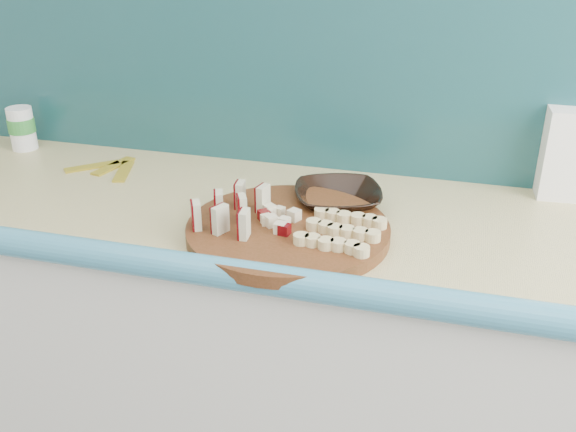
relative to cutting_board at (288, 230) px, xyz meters
The scene contains 10 objects.
kitchen_counter 0.49m from the cutting_board, 123.35° to the left, with size 2.20×0.63×0.91m.
backsplash 0.48m from the cutting_board, 101.06° to the left, with size 2.20×0.02×0.50m, color teal.
cutting_board is the anchor object (origin of this frame).
apple_wedges 0.12m from the cutting_board, behind, with size 0.13×0.17×0.06m.
apple_chunks 0.04m from the cutting_board, behind, with size 0.06×0.07×0.02m.
banana_slices 0.12m from the cutting_board, ahead, with size 0.17×0.17×0.02m.
brown_bowl 0.18m from the cutting_board, 66.41° to the left, with size 0.20×0.20×0.05m, color black.
flour_bag 0.69m from the cutting_board, 33.25° to the left, with size 0.12×0.09×0.21m, color white.
canister 0.92m from the cutting_board, 159.56° to the left, with size 0.07×0.07×0.12m.
banana_peel 0.60m from the cutting_board, 156.18° to the left, with size 0.20×0.17×0.01m.
Camera 1 is at (0.50, 0.23, 1.53)m, focal length 40.00 mm.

